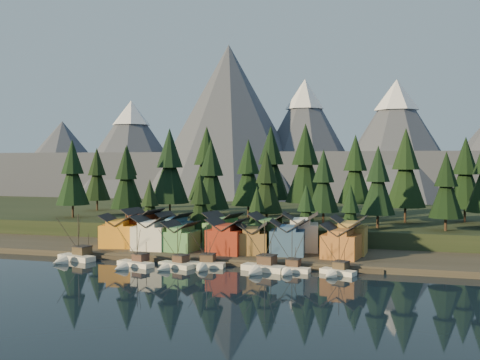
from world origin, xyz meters
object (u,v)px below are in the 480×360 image
(boat_0, at_px, (73,251))
(boat_1, at_px, (132,258))
(house_back_1, at_px, (174,228))
(boat_2, at_px, (173,260))
(house_front_0, at_px, (119,230))
(boat_6, at_px, (336,266))
(boat_3, at_px, (205,259))
(house_back_0, at_px, (143,226))
(boat_5, at_px, (290,264))
(house_front_1, at_px, (151,232))
(boat_4, at_px, (261,261))

(boat_0, bearing_deg, boat_1, 7.36)
(house_back_1, bearing_deg, boat_1, -79.42)
(boat_2, height_order, house_front_0, house_front_0)
(boat_1, bearing_deg, boat_0, -171.49)
(boat_6, bearing_deg, boat_3, -157.32)
(house_back_0, bearing_deg, boat_1, -60.65)
(boat_2, xyz_separation_m, house_back_0, (-18.49, 22.54, 4.77))
(boat_3, height_order, boat_5, boat_3)
(boat_1, distance_m, boat_5, 37.28)
(boat_2, bearing_deg, boat_3, 36.65)
(boat_0, xyz_separation_m, boat_5, (54.90, 0.85, -0.57))
(boat_0, bearing_deg, house_front_1, 57.72)
(boat_0, relative_size, house_back_0, 1.22)
(boat_1, xyz_separation_m, house_front_1, (-2.56, 16.20, 4.18))
(boat_3, relative_size, boat_5, 1.09)
(boat_1, distance_m, house_front_1, 16.93)
(boat_0, distance_m, boat_6, 65.19)
(boat_1, height_order, boat_2, boat_1)
(boat_0, xyz_separation_m, boat_6, (65.18, 0.90, -0.48))
(house_back_1, bearing_deg, boat_4, -26.11)
(boat_5, bearing_deg, boat_6, 8.34)
(boat_2, xyz_separation_m, house_front_0, (-22.92, 16.55, 4.16))
(boat_4, xyz_separation_m, house_front_0, (-43.70, 15.05, 3.64))
(boat_6, height_order, house_front_0, house_front_0)
(house_front_0, height_order, house_back_0, house_back_0)
(boat_5, relative_size, house_back_1, 1.09)
(boat_1, bearing_deg, boat_2, 25.15)
(boat_2, bearing_deg, house_back_0, 149.92)
(boat_3, bearing_deg, boat_4, -5.76)
(house_front_0, bearing_deg, house_back_0, 43.91)
(boat_5, bearing_deg, house_front_1, 170.67)
(house_front_0, bearing_deg, boat_6, -22.68)
(boat_6, relative_size, house_front_0, 1.02)
(boat_3, height_order, house_back_1, house_back_1)
(boat_6, relative_size, house_front_1, 1.14)
(boat_3, xyz_separation_m, house_back_1, (-16.95, 22.36, 4.04))
(boat_4, height_order, house_front_0, boat_4)
(house_back_1, bearing_deg, boat_6, -14.12)
(boat_2, relative_size, house_back_0, 1.01)
(boat_6, bearing_deg, boat_0, -157.41)
(boat_3, bearing_deg, house_front_0, 150.81)
(boat_3, bearing_deg, boat_2, -167.35)
(boat_6, distance_m, house_back_1, 52.29)
(boat_5, bearing_deg, house_back_0, 164.39)
(boat_2, distance_m, boat_4, 20.85)
(boat_0, distance_m, boat_3, 34.82)
(boat_2, relative_size, house_back_1, 1.13)
(house_front_1, relative_size, house_back_1, 0.96)
(boat_0, relative_size, house_front_1, 1.43)
(boat_0, distance_m, boat_1, 18.05)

